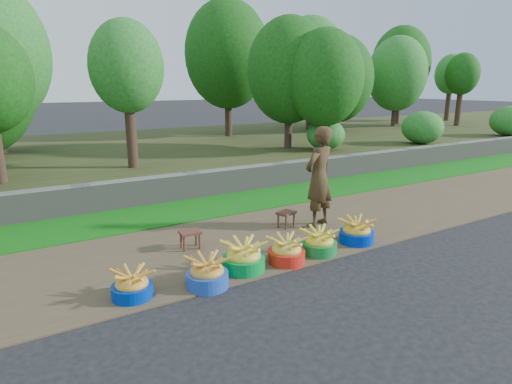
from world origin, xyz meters
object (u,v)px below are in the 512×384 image
stool_left (190,235)px  stool_right (286,215)px  vendor_woman (319,177)px  basin_b (207,273)px  basin_f (356,232)px  basin_a (132,286)px  basin_c (244,258)px  basin_e (319,243)px  basin_d (286,251)px

stool_left → stool_right: (1.76, 0.07, 0.00)m
vendor_woman → basin_b: bearing=5.2°
basin_f → basin_b: bearing=-176.7°
stool_left → basin_a: bearing=-137.6°
basin_f → stool_right: (-0.51, 1.13, 0.06)m
basin_f → vendor_woman: size_ratio=0.31×
basin_c → basin_f: (1.97, -0.01, -0.01)m
basin_a → stool_left: (1.14, 1.04, 0.08)m
basin_e → stool_left: basin_e is taller
vendor_woman → stool_left: bearing=-21.0°
basin_f → stool_right: bearing=114.4°
basin_f → stool_left: 2.51m
basin_d → vendor_woman: vendor_woman is taller
basin_e → stool_left: size_ratio=1.58×
basin_a → basin_f: basin_f is taller
basin_a → stool_left: 1.54m
basin_c → vendor_woman: 2.28m
basin_d → stool_right: 1.46m
basin_f → stool_right: 1.24m
stool_left → basin_e: bearing=-36.4°
basin_b → vendor_woman: bearing=22.9°
basin_b → basin_e: 1.80m
stool_right → vendor_woman: vendor_woman is taller
stool_left → stool_right: 1.76m
basin_b → vendor_woman: 2.86m
basin_c → basin_e: size_ratio=1.09×
basin_d → stool_right: size_ratio=1.40×
basin_d → stool_left: bearing=129.2°
basin_d → basin_e: (0.58, 0.02, 0.00)m
basin_e → basin_a: bearing=178.5°
basin_b → stool_left: basin_b is taller
basin_a → basin_d: bearing=-2.6°
basin_b → basin_f: size_ratio=0.97×
basin_d → basin_a: bearing=177.4°
basin_a → basin_e: 2.64m
basin_c → stool_left: size_ratio=1.73×
basin_c → stool_left: (-0.30, 1.06, 0.05)m
basin_c → basin_a: bearing=179.3°
basin_b → basin_d: 1.21m
basin_a → stool_left: size_ratio=1.45×
basin_d → basin_f: bearing=2.9°
basin_c → vendor_woman: size_ratio=0.33×
basin_a → basin_e: basin_e is taller
basin_d → basin_e: same height
basin_d → stool_left: (-0.92, 1.13, 0.06)m
basin_a → basin_f: bearing=-0.4°
basin_e → stool_right: basin_e is taller
basin_e → basin_f: (0.77, 0.05, 0.01)m
stool_left → vendor_woman: 2.36m
basin_b → basin_d: basin_b is taller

